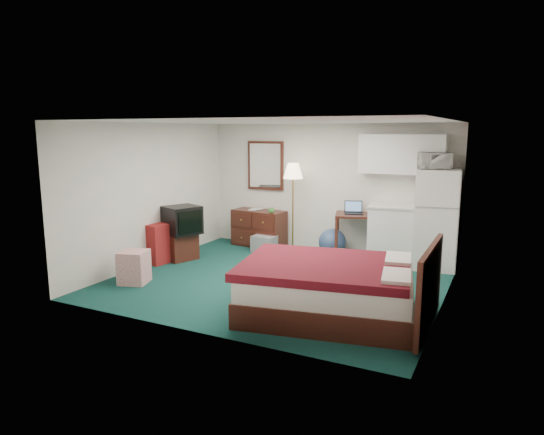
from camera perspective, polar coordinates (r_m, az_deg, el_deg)
The scene contains 25 objects.
floor at distance 7.82m, azimuth 0.71°, elevation -7.42°, with size 5.00×4.50×0.01m, color #0B2D29.
ceiling at distance 7.45m, azimuth 0.75°, elevation 11.24°, with size 5.00×4.50×0.01m, color silver.
walls at distance 7.53m, azimuth 0.73°, elevation 1.69°, with size 5.01×4.51×2.50m.
mirror at distance 10.06m, azimuth -0.76°, elevation 6.13°, with size 0.80×0.06×1.00m, color white, non-canonical shape.
upper_cabinets at distance 8.98m, azimuth 15.05°, elevation 7.21°, with size 1.50×0.35×0.70m, color white, non-canonical shape.
headboard at distance 6.03m, azimuth 18.04°, elevation -7.84°, with size 0.06×1.56×1.00m, color black, non-canonical shape.
dresser at distance 10.04m, azimuth -1.53°, elevation -1.25°, with size 1.09×0.50×0.74m, color black, non-canonical shape.
floor_lamp at distance 9.46m, azimuth 2.47°, elevation 1.12°, with size 0.38×0.38×1.75m, color #B88A3A, non-canonical shape.
desk at distance 9.23m, azimuth 9.52°, elevation -2.12°, with size 0.66×0.66×0.84m, color black, non-canonical shape.
exercise_ball at distance 9.34m, azimuth 7.11°, elevation -2.90°, with size 0.52×0.52×0.52m, color navy.
kitchen_counter at distance 9.00m, azimuth 14.36°, elevation -1.99°, with size 0.94×0.72×1.03m, color white, non-canonical shape.
fridge at distance 8.80m, azimuth 18.74°, elevation -0.19°, with size 0.71×0.71×1.72m, color silver, non-canonical shape.
bed at distance 6.37m, azimuth 6.64°, elevation -8.40°, with size 2.13×1.66×0.68m, color #440E14, non-canonical shape.
tv_stand at distance 9.17m, azimuth -10.80°, elevation -3.34°, with size 0.49×0.54×0.49m, color black, non-canonical shape.
suitcase at distance 8.95m, azimuth -13.06°, elevation -3.02°, with size 0.28×0.44×0.72m, color maroon, non-canonical shape.
retail_box at distance 7.93m, azimuth -15.93°, elevation -5.63°, with size 0.41×0.41×0.51m, color silver, non-canonical shape.
file_bin at distance 9.61m, azimuth -0.92°, elevation -3.09°, with size 0.45×0.34×0.31m, color gray, non-canonical shape.
cardboard_box_a at distance 8.94m, azimuth 4.11°, elevation -4.47°, with size 0.25×0.21×0.21m, color #AE7A50, non-canonical shape.
cardboard_box_b at distance 8.90m, azimuth 7.78°, elevation -4.50°, with size 0.20×0.24×0.24m, color #AE7A50, non-canonical shape.
laptop at distance 9.11m, azimuth 9.59°, elevation 1.13°, with size 0.33×0.27×0.23m, color black, non-canonical shape.
crt_tv at distance 9.03m, azimuth -10.53°, elevation -0.29°, with size 0.55×0.60×0.51m, color black, non-canonical shape.
microwave at distance 8.69m, azimuth 18.56°, elevation 6.58°, with size 0.51×0.28×0.35m, color silver.
book_a at distance 10.05m, azimuth -2.59°, elevation 1.62°, with size 0.18×0.02×0.25m, color #AE7A50.
book_b at distance 10.07m, azimuth -1.95°, elevation 1.52°, with size 0.15×0.02×0.20m, color #AE7A50.
mug at distance 9.63m, azimuth -0.07°, elevation 0.90°, with size 0.13×0.10×0.13m, color #48903C.
Camera 1 is at (3.21, -6.72, 2.37)m, focal length 32.00 mm.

